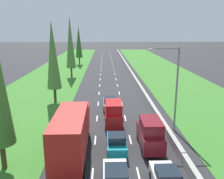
{
  "coord_description": "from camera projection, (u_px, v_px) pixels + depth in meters",
  "views": [
    {
      "loc": [
        -0.77,
        -1.1,
        10.74
      ],
      "look_at": [
        0.56,
        41.4,
        0.06
      ],
      "focal_mm": 38.69,
      "sensor_mm": 36.0,
      "label": 1
    }
  ],
  "objects": [
    {
      "name": "teal_hatchback_centre_lane",
      "position": [
        116.0,
        143.0,
        21.64
      ],
      "size": [
        1.74,
        3.9,
        1.72
      ],
      "color": "teal",
      "rests_on": "ground"
    },
    {
      "name": "grass_verge_left",
      "position": [
        58.0,
        72.0,
        61.48
      ],
      "size": [
        14.0,
        140.0,
        0.04
      ],
      "primitive_type": "cube",
      "color": "#387528",
      "rests_on": "ground"
    },
    {
      "name": "median_barrier",
      "position": [
        130.0,
        70.0,
        61.94
      ],
      "size": [
        0.44,
        120.0,
        0.85
      ],
      "primitive_type": "cube",
      "color": "#9E9B93",
      "rests_on": "ground"
    },
    {
      "name": "red_van_centre_lane",
      "position": [
        113.0,
        114.0,
        27.44
      ],
      "size": [
        1.96,
        4.9,
        2.82
      ],
      "color": "red",
      "rests_on": "ground"
    },
    {
      "name": "grey_sedan_centre_lane",
      "position": [
        110.0,
        103.0,
        33.41
      ],
      "size": [
        1.82,
        4.5,
        1.64
      ],
      "color": "slate",
      "rests_on": "ground"
    },
    {
      "name": "lane_markings",
      "position": [
        108.0,
        72.0,
        61.87
      ],
      "size": [
        3.64,
        116.0,
        0.01
      ],
      "color": "white",
      "rests_on": "ground"
    },
    {
      "name": "poplar_tree_third",
      "position": [
        70.0,
        43.0,
        53.45
      ],
      "size": [
        2.14,
        2.14,
        13.46
      ],
      "color": "#4C3823",
      "rests_on": "ground"
    },
    {
      "name": "ground_plane",
      "position": [
        108.0,
        72.0,
        61.87
      ],
      "size": [
        300.0,
        300.0,
        0.0
      ],
      "primitive_type": "plane",
      "color": "#28282B",
      "rests_on": "ground"
    },
    {
      "name": "poplar_tree_fourth",
      "position": [
        79.0,
        42.0,
        73.51
      ],
      "size": [
        2.09,
        2.09,
        11.72
      ],
      "color": "#4C3823",
      "rests_on": "ground"
    },
    {
      "name": "street_light_mast",
      "position": [
        174.0,
        84.0,
        25.08
      ],
      "size": [
        3.2,
        0.28,
        9.0
      ],
      "color": "gray",
      "rests_on": "ground"
    },
    {
      "name": "white_sedan_centre_lane",
      "position": [
        116.0,
        179.0,
        16.42
      ],
      "size": [
        1.82,
        4.5,
        1.64
      ],
      "color": "white",
      "rests_on": "ground"
    },
    {
      "name": "grass_verge_right",
      "position": [
        163.0,
        72.0,
        62.3
      ],
      "size": [
        14.0,
        140.0,
        0.04
      ],
      "primitive_type": "cube",
      "color": "#387528",
      "rests_on": "ground"
    },
    {
      "name": "red_box_truck_left_lane",
      "position": [
        72.0,
        134.0,
        20.3
      ],
      "size": [
        2.46,
        9.4,
        4.18
      ],
      "color": "black",
      "rests_on": "ground"
    },
    {
      "name": "maroon_van_right_lane",
      "position": [
        150.0,
        134.0,
        22.16
      ],
      "size": [
        1.96,
        4.9,
        2.82
      ],
      "color": "maroon",
      "rests_on": "ground"
    },
    {
      "name": "poplar_tree_second",
      "position": [
        53.0,
        55.0,
        34.66
      ],
      "size": [
        2.1,
        2.1,
        12.02
      ],
      "color": "#4C3823",
      "rests_on": "ground"
    }
  ]
}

